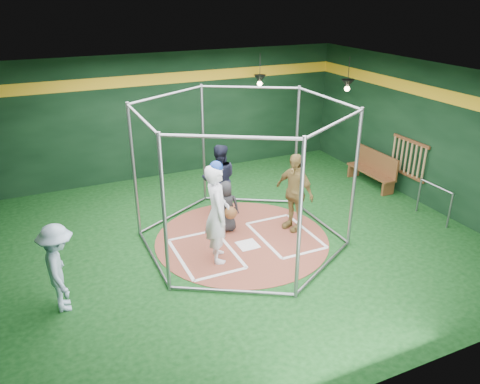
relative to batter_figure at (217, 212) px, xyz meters
name	(u,v)px	position (x,y,z in m)	size (l,w,h in m)	color
room_shell	(242,165)	(0.78, 0.53, 0.70)	(10.10, 9.10, 3.53)	#0B330F
clay_disc	(242,239)	(0.78, 0.52, -1.05)	(3.80, 3.80, 0.01)	brown
home_plate	(248,245)	(0.78, 0.22, -1.04)	(0.43, 0.43, 0.01)	white
batter_box_left	(205,253)	(-0.17, 0.27, -1.04)	(1.17, 1.77, 0.01)	white
batter_box_right	(285,235)	(1.73, 0.27, -1.04)	(1.17, 1.77, 0.01)	white
batting_cage	(242,176)	(0.78, 0.52, 0.45)	(4.05, 4.67, 3.00)	gray
bat_rack	(408,158)	(5.70, 0.92, 0.00)	(0.07, 1.25, 0.98)	brown
pendant_lamp_near	(260,79)	(2.98, 4.12, 1.69)	(0.34, 0.34, 0.90)	black
pendant_lamp_far	(347,84)	(4.78, 2.52, 1.69)	(0.34, 0.34, 0.90)	black
batter_figure	(217,212)	(0.00, 0.00, 0.00)	(0.64, 0.84, 2.11)	silver
visitor_leopard	(294,192)	(2.06, 0.51, -0.14)	(1.05, 0.44, 1.80)	#AB9049
catcher_figure	(226,207)	(0.63, 1.04, -0.46)	(0.68, 0.67, 1.18)	black
umpire	(219,179)	(0.84, 1.96, -0.17)	(0.85, 0.66, 1.74)	black
bystander_blue	(59,268)	(-3.00, -0.38, -0.26)	(1.03, 0.59, 1.59)	#ACC8E3
dugout_bench	(373,168)	(5.40, 1.84, -0.56)	(0.39, 1.66, 0.97)	brown
steel_railing	(435,197)	(5.33, -0.46, -0.48)	(0.05, 1.01, 0.87)	gray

